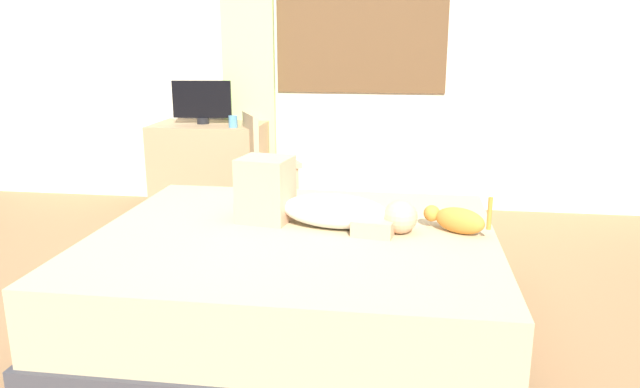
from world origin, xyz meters
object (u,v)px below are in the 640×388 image
object	(u,v)px
desk	(211,168)
bed	(295,278)
cat	(456,219)
tv_monitor	(202,101)
chair_by_desk	(263,158)
person_lying	(316,204)
cup	(233,122)

from	to	relation	value
desk	bed	bearing A→B (deg)	-60.86
cat	tv_monitor	distance (m)	2.67
tv_monitor	chair_by_desk	size ratio (longest dim) A/B	0.56
desk	person_lying	bearing A→B (deg)	-56.99
person_lying	tv_monitor	world-z (taller)	tv_monitor
chair_by_desk	person_lying	bearing A→B (deg)	-67.53
cat	desk	bearing A→B (deg)	135.91
bed	cat	xyz separation A→B (m)	(0.80, 0.11, 0.31)
tv_monitor	cup	world-z (taller)	tv_monitor
desk	tv_monitor	xyz separation A→B (m)	(-0.05, -0.00, 0.55)
tv_monitor	chair_by_desk	world-z (taller)	tv_monitor
bed	tv_monitor	size ratio (longest dim) A/B	4.27
person_lying	desk	world-z (taller)	person_lying
chair_by_desk	tv_monitor	bearing A→B (deg)	161.22
cup	chair_by_desk	xyz separation A→B (m)	(0.24, -0.01, -0.28)
person_lying	desk	size ratio (longest dim) A/B	1.05
cup	chair_by_desk	bearing A→B (deg)	-3.44
cat	tv_monitor	size ratio (longest dim) A/B	0.67
cat	desk	distance (m)	2.62
person_lying	cat	world-z (taller)	person_lying
cup	bed	bearing A→B (deg)	-65.09
bed	cat	distance (m)	0.87
cat	cup	bearing A→B (deg)	134.49
desk	tv_monitor	bearing A→B (deg)	-180.00
tv_monitor	chair_by_desk	distance (m)	0.71
bed	desk	xyz separation A→B (m)	(-1.08, 1.93, 0.13)
cat	bed	bearing A→B (deg)	-171.95
tv_monitor	chair_by_desk	bearing A→B (deg)	-18.78
cat	tv_monitor	world-z (taller)	tv_monitor
cup	chair_by_desk	size ratio (longest dim) A/B	0.11
bed	cup	world-z (taller)	cup
person_lying	cat	xyz separation A→B (m)	(0.71, -0.02, -0.05)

